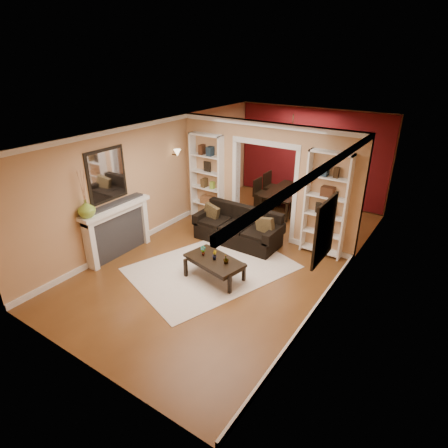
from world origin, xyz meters
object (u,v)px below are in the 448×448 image
Objects in this scene: sofa at (238,226)px; dining_table at (287,200)px; coffee_table at (214,269)px; bookshelf_left at (207,179)px; fireplace at (118,231)px; bookshelf_right at (326,205)px.

sofa reaches higher than dining_table.
sofa reaches higher than coffee_table.
sofa is at bearing -24.41° from bookshelf_left.
sofa is 1.77× the size of coffee_table.
fireplace is 4.78m from dining_table.
bookshelf_right is (1.36, 2.17, 0.93)m from coffee_table.
fireplace is (-0.54, -2.53, -0.57)m from bookshelf_left.
coffee_table is at bearing -51.32° from bookshelf_left.
bookshelf_left reaches higher than coffee_table.
sofa is 1.21× the size of fireplace.
dining_table is (-0.33, 4.00, 0.07)m from coffee_table.
dining_table is (1.40, 1.83, -0.86)m from bookshelf_left.
bookshelf_right is 4.47m from fireplace.
fireplace is at bearing -102.05° from bookshelf_left.
fireplace is (-2.28, -0.36, 0.36)m from coffee_table.
dining_table reaches higher than coffee_table.
bookshelf_right is at bearing 0.00° from bookshelf_left.
bookshelf_right is 2.64m from dining_table.
sofa is at bearing 177.01° from dining_table.
fireplace is (-3.64, -2.53, -0.57)m from bookshelf_right.
sofa is at bearing 118.39° from coffee_table.
fireplace reaches higher than coffee_table.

